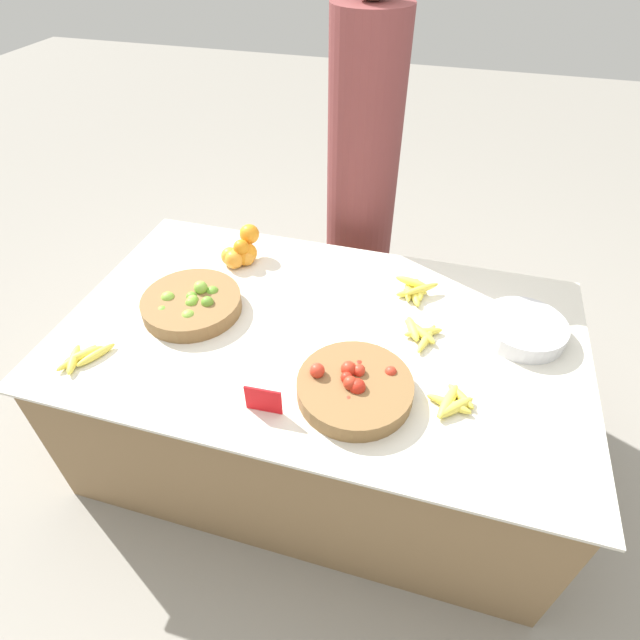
# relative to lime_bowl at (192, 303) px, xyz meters

# --- Properties ---
(ground_plane) EXTENTS (12.00, 12.00, 0.00)m
(ground_plane) POSITION_rel_lime_bowl_xyz_m (0.48, 0.02, -0.68)
(ground_plane) COLOR gray
(market_table) EXTENTS (1.83, 1.09, 0.65)m
(market_table) POSITION_rel_lime_bowl_xyz_m (0.48, 0.02, -0.36)
(market_table) COLOR olive
(market_table) RESTS_ON ground_plane
(lime_bowl) EXTENTS (0.36, 0.36, 0.10)m
(lime_bowl) POSITION_rel_lime_bowl_xyz_m (0.00, 0.00, 0.00)
(lime_bowl) COLOR olive
(lime_bowl) RESTS_ON market_table
(tomato_basket) EXTENTS (0.36, 0.36, 0.10)m
(tomato_basket) POSITION_rel_lime_bowl_xyz_m (0.66, -0.23, 0.00)
(tomato_basket) COLOR olive
(tomato_basket) RESTS_ON market_table
(orange_pile) EXTENTS (0.14, 0.19, 0.14)m
(orange_pile) POSITION_rel_lime_bowl_xyz_m (0.06, 0.34, 0.02)
(orange_pile) COLOR orange
(orange_pile) RESTS_ON market_table
(metal_bowl) EXTENTS (0.29, 0.29, 0.06)m
(metal_bowl) POSITION_rel_lime_bowl_xyz_m (1.17, 0.19, -0.00)
(metal_bowl) COLOR silver
(metal_bowl) RESTS_ON market_table
(price_sign) EXTENTS (0.11, 0.01, 0.10)m
(price_sign) POSITION_rel_lime_bowl_xyz_m (0.42, -0.37, 0.02)
(price_sign) COLOR red
(price_sign) RESTS_ON market_table
(banana_bunch_back_center) EXTENTS (0.18, 0.17, 0.05)m
(banana_bunch_back_center) POSITION_rel_lime_bowl_xyz_m (0.78, 0.32, -0.01)
(banana_bunch_back_center) COLOR #EFDB4C
(banana_bunch_back_center) RESTS_ON market_table
(banana_bunch_front_right) EXTENTS (0.14, 0.18, 0.03)m
(banana_bunch_front_right) POSITION_rel_lime_bowl_xyz_m (-0.24, -0.33, -0.02)
(banana_bunch_front_right) COLOR #EFDB4C
(banana_bunch_front_right) RESTS_ON market_table
(banana_bunch_middle_left) EXTENTS (0.15, 0.16, 0.03)m
(banana_bunch_middle_left) POSITION_rel_lime_bowl_xyz_m (0.96, -0.20, -0.02)
(banana_bunch_middle_left) COLOR #EFDB4C
(banana_bunch_middle_left) RESTS_ON market_table
(banana_bunch_front_center) EXTENTS (0.15, 0.18, 0.03)m
(banana_bunch_front_center) POSITION_rel_lime_bowl_xyz_m (0.83, 0.09, -0.02)
(banana_bunch_front_center) COLOR #EFDB4C
(banana_bunch_front_center) RESTS_ON market_table
(vendor_person) EXTENTS (0.32, 0.32, 1.69)m
(vendor_person) POSITION_rel_lime_bowl_xyz_m (0.44, 0.86, 0.10)
(vendor_person) COLOR brown
(vendor_person) RESTS_ON ground_plane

